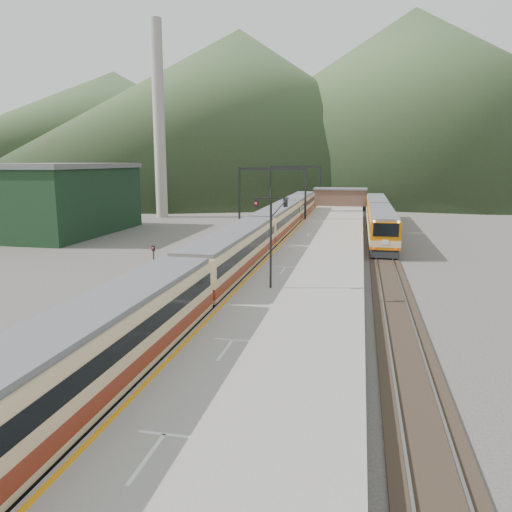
# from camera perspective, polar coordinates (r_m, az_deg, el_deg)

# --- Properties ---
(ground) EXTENTS (400.00, 400.00, 0.00)m
(ground) POSITION_cam_1_polar(r_m,az_deg,el_deg) (18.43, -20.96, -18.72)
(ground) COLOR #47423D
(ground) RESTS_ON ground
(track_main) EXTENTS (2.60, 200.00, 0.23)m
(track_main) POSITION_cam_1_polar(r_m,az_deg,el_deg) (54.81, 2.02, 1.56)
(track_main) COLOR black
(track_main) RESTS_ON ground
(track_far) EXTENTS (2.60, 200.00, 0.23)m
(track_far) POSITION_cam_1_polar(r_m,az_deg,el_deg) (55.86, -3.04, 1.73)
(track_far) COLOR black
(track_far) RESTS_ON ground
(track_second) EXTENTS (2.60, 200.00, 0.23)m
(track_second) POSITION_cam_1_polar(r_m,az_deg,el_deg) (54.09, 14.12, 1.11)
(track_second) COLOR black
(track_second) RESTS_ON ground
(platform) EXTENTS (8.00, 100.00, 1.00)m
(platform) POSITION_cam_1_polar(r_m,az_deg,el_deg) (52.11, 7.73, 1.47)
(platform) COLOR gray
(platform) RESTS_ON ground
(gantry_near) EXTENTS (9.55, 0.25, 8.00)m
(gantry_near) POSITION_cam_1_polar(r_m,az_deg,el_deg) (69.44, 1.84, 8.09)
(gantry_near) COLOR black
(gantry_near) RESTS_ON ground
(gantry_far) EXTENTS (9.55, 0.25, 8.00)m
(gantry_far) POSITION_cam_1_polar(r_m,az_deg,el_deg) (94.14, 4.51, 8.78)
(gantry_far) COLOR black
(gantry_far) RESTS_ON ground
(warehouse) EXTENTS (14.50, 20.50, 8.60)m
(warehouse) POSITION_cam_1_polar(r_m,az_deg,el_deg) (66.79, -22.18, 6.11)
(warehouse) COLOR black
(warehouse) RESTS_ON ground
(smokestack) EXTENTS (1.80, 1.80, 30.00)m
(smokestack) POSITION_cam_1_polar(r_m,az_deg,el_deg) (81.74, -11.03, 14.92)
(smokestack) COLOR #9E998E
(smokestack) RESTS_ON ground
(station_shed) EXTENTS (9.40, 4.40, 3.10)m
(station_shed) POSITION_cam_1_polar(r_m,az_deg,el_deg) (91.60, 9.61, 6.71)
(station_shed) COLOR brown
(station_shed) RESTS_ON platform
(hill_a) EXTENTS (180.00, 180.00, 60.00)m
(hill_a) POSITION_cam_1_polar(r_m,az_deg,el_deg) (210.24, -1.87, 16.57)
(hill_a) COLOR #344827
(hill_a) RESTS_ON ground
(hill_b) EXTENTS (220.00, 220.00, 75.00)m
(hill_b) POSITION_cam_1_polar(r_m,az_deg,el_deg) (245.88, 17.36, 17.02)
(hill_b) COLOR #344827
(hill_b) RESTS_ON ground
(hill_d) EXTENTS (200.00, 200.00, 55.00)m
(hill_d) POSITION_cam_1_polar(r_m,az_deg,el_deg) (284.95, -15.68, 14.17)
(hill_d) COLOR #344827
(hill_d) RESTS_ON ground
(main_train) EXTENTS (2.93, 80.35, 3.58)m
(main_train) POSITION_cam_1_polar(r_m,az_deg,el_deg) (47.11, 0.46, 2.45)
(main_train) COLOR #DAB880
(main_train) RESTS_ON track_main
(second_train) EXTENTS (2.73, 37.15, 3.33)m
(second_train) POSITION_cam_1_polar(r_m,az_deg,el_deg) (64.48, 13.84, 4.28)
(second_train) COLOR orange
(second_train) RESTS_ON track_second
(signal_mast) EXTENTS (2.11, 0.83, 6.23)m
(signal_mast) POSITION_cam_1_polar(r_m,az_deg,el_deg) (30.83, 1.71, 3.28)
(signal_mast) COLOR black
(signal_mast) RESTS_ON platform
(short_signal_a) EXTENTS (0.25, 0.21, 2.27)m
(short_signal_a) POSITION_cam_1_polar(r_m,az_deg,el_deg) (21.25, -23.83, -10.55)
(short_signal_a) COLOR black
(short_signal_a) RESTS_ON ground
(short_signal_b) EXTENTS (0.24, 0.19, 2.27)m
(short_signal_b) POSITION_cam_1_polar(r_m,az_deg,el_deg) (42.15, -5.49, 0.64)
(short_signal_b) COLOR black
(short_signal_b) RESTS_ON ground
(short_signal_c) EXTENTS (0.25, 0.21, 2.27)m
(short_signal_c) POSITION_cam_1_polar(r_m,az_deg,el_deg) (40.48, -11.63, 0.04)
(short_signal_c) COLOR black
(short_signal_c) RESTS_ON ground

